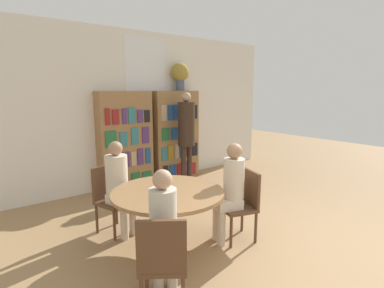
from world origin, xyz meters
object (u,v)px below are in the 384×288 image
object	(u,v)px
bookshelf_right	(175,135)
reading_table	(168,200)
chair_far_side	(243,201)
chair_left_side	(111,195)
seated_reader_left	(119,182)
chair_near_camera	(163,259)
seated_reader_back	(164,228)
librarian_standing	(186,128)
bookshelf_left	(125,141)
flower_vase	(180,74)
seated_reader_right	(231,187)

from	to	relation	value
bookshelf_right	reading_table	size ratio (longest dim) A/B	1.45
reading_table	chair_far_side	distance (m)	0.99
chair_left_side	seated_reader_left	xyz separation A→B (m)	(0.05, -0.17, 0.22)
chair_near_camera	seated_reader_back	distance (m)	0.27
librarian_standing	seated_reader_left	bearing A→B (deg)	-149.08
bookshelf_right	librarian_standing	world-z (taller)	bookshelf_right
reading_table	seated_reader_left	distance (m)	0.81
chair_far_side	seated_reader_back	size ratio (longest dim) A/B	0.72
bookshelf_left	flower_vase	size ratio (longest dim) A/B	3.24
chair_far_side	bookshelf_left	bearing A→B (deg)	23.86
reading_table	chair_far_side	bearing A→B (deg)	-17.96
seated_reader_right	seated_reader_back	xyz separation A→B (m)	(-1.23, -0.40, -0.02)
flower_vase	chair_near_camera	size ratio (longest dim) A/B	0.64
chair_left_side	seated_reader_right	bearing A→B (deg)	114.04
reading_table	chair_left_side	world-z (taller)	chair_left_side
flower_vase	chair_left_side	world-z (taller)	flower_vase
reading_table	seated_reader_left	world-z (taller)	seated_reader_left
bookshelf_right	librarian_standing	bearing A→B (deg)	-98.86
chair_far_side	librarian_standing	xyz separation A→B (m)	(0.79, 2.24, 0.64)
chair_far_side	seated_reader_right	bearing A→B (deg)	90.00
chair_left_side	seated_reader_back	xyz separation A→B (m)	(-0.16, -1.57, 0.19)
chair_near_camera	chair_left_side	bearing A→B (deg)	117.00
bookshelf_left	bookshelf_right	world-z (taller)	same
chair_near_camera	chair_far_side	bearing A→B (deg)	54.00
flower_vase	seated_reader_left	world-z (taller)	flower_vase
chair_far_side	seated_reader_right	distance (m)	0.28
seated_reader_left	seated_reader_back	size ratio (longest dim) A/B	1.01
flower_vase	librarian_standing	distance (m)	1.20
flower_vase	seated_reader_left	bearing A→B (deg)	-142.37
flower_vase	chair_near_camera	world-z (taller)	flower_vase
flower_vase	chair_near_camera	bearing A→B (deg)	-127.78
chair_near_camera	chair_left_side	size ratio (longest dim) A/B	1.00
chair_near_camera	seated_reader_right	xyz separation A→B (m)	(1.33, 0.55, 0.21)
chair_far_side	librarian_standing	size ratio (longest dim) A/B	0.48
seated_reader_back	chair_far_side	bearing A→B (deg)	49.66
bookshelf_right	librarian_standing	size ratio (longest dim) A/B	1.01
bookshelf_right	reading_table	bearing A→B (deg)	-126.33
seated_reader_back	flower_vase	bearing A→B (deg)	88.09
bookshelf_right	chair_near_camera	world-z (taller)	bookshelf_right
bookshelf_left	reading_table	world-z (taller)	bookshelf_left
librarian_standing	chair_far_side	bearing A→B (deg)	-109.32
seated_reader_back	seated_reader_right	bearing A→B (deg)	53.88
bookshelf_left	chair_far_side	xyz separation A→B (m)	(0.28, -2.74, -0.43)
bookshelf_left	seated_reader_right	distance (m)	2.70
reading_table	chair_near_camera	size ratio (longest dim) A/B	1.44
bookshelf_left	librarian_standing	distance (m)	1.20
chair_far_side	seated_reader_right	xyz separation A→B (m)	(-0.17, 0.06, 0.21)
bookshelf_left	reading_table	distance (m)	2.54
seated_reader_right	reading_table	bearing A→B (deg)	90.00
chair_near_camera	seated_reader_left	world-z (taller)	seated_reader_left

